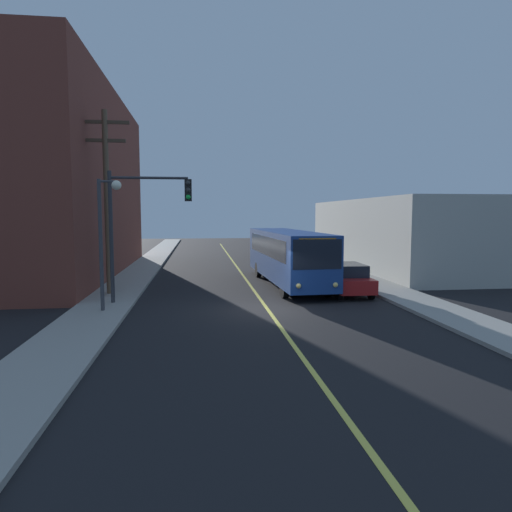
{
  "coord_description": "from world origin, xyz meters",
  "views": [
    {
      "loc": [
        -2.97,
        -19.42,
        4.2
      ],
      "look_at": [
        0.0,
        4.08,
        2.0
      ],
      "focal_mm": 31.6,
      "sensor_mm": 36.0,
      "label": 1
    }
  ],
  "objects_px": {
    "city_bus": "(287,254)",
    "utility_pole_near": "(107,193)",
    "parked_car_red": "(347,278)",
    "street_lamp_left": "(106,225)",
    "traffic_signal_left_corner": "(145,212)"
  },
  "relations": [
    {
      "from": "city_bus",
      "to": "street_lamp_left",
      "type": "height_order",
      "value": "street_lamp_left"
    },
    {
      "from": "utility_pole_near",
      "to": "traffic_signal_left_corner",
      "type": "xyz_separation_m",
      "value": [
        2.16,
        -2.49,
        -0.94
      ]
    },
    {
      "from": "city_bus",
      "to": "utility_pole_near",
      "type": "xyz_separation_m",
      "value": [
        -9.77,
        -2.57,
        3.43
      ]
    },
    {
      "from": "utility_pole_near",
      "to": "city_bus",
      "type": "bearing_deg",
      "value": 14.75
    },
    {
      "from": "utility_pole_near",
      "to": "parked_car_red",
      "type": "bearing_deg",
      "value": -4.68
    },
    {
      "from": "street_lamp_left",
      "to": "city_bus",
      "type": "bearing_deg",
      "value": 37.02
    },
    {
      "from": "traffic_signal_left_corner",
      "to": "street_lamp_left",
      "type": "relative_size",
      "value": 1.09
    },
    {
      "from": "street_lamp_left",
      "to": "parked_car_red",
      "type": "bearing_deg",
      "value": 15.67
    },
    {
      "from": "parked_car_red",
      "to": "street_lamp_left",
      "type": "height_order",
      "value": "street_lamp_left"
    },
    {
      "from": "city_bus",
      "to": "utility_pole_near",
      "type": "height_order",
      "value": "utility_pole_near"
    },
    {
      "from": "parked_car_red",
      "to": "utility_pole_near",
      "type": "xyz_separation_m",
      "value": [
        -12.26,
        1.0,
        4.4
      ]
    },
    {
      "from": "parked_car_red",
      "to": "street_lamp_left",
      "type": "distance_m",
      "value": 12.31
    },
    {
      "from": "city_bus",
      "to": "traffic_signal_left_corner",
      "type": "bearing_deg",
      "value": -146.35
    },
    {
      "from": "street_lamp_left",
      "to": "traffic_signal_left_corner",
      "type": "bearing_deg",
      "value": 50.89
    },
    {
      "from": "parked_car_red",
      "to": "traffic_signal_left_corner",
      "type": "xyz_separation_m",
      "value": [
        -10.1,
        -1.49,
        3.46
      ]
    }
  ]
}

